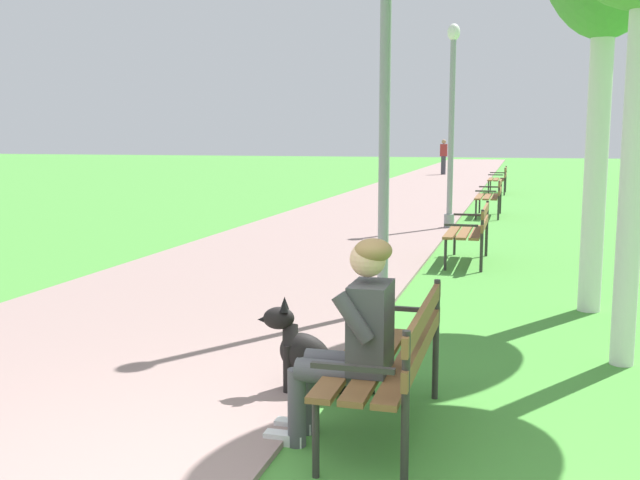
{
  "coord_description": "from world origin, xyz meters",
  "views": [
    {
      "loc": [
        1.12,
        -3.03,
        1.83
      ],
      "look_at": [
        -0.61,
        3.27,
        0.9
      ],
      "focal_mm": 41.21,
      "sensor_mm": 36.0,
      "label": 1
    }
  ],
  "objects_px": {
    "park_bench_furthest": "(499,178)",
    "lamp_post_near": "(385,98)",
    "pedestrian_distant": "(444,157)",
    "park_bench_near": "(393,354)",
    "park_bench_mid": "(472,228)",
    "person_seated_on_near_bench": "(352,334)",
    "dog_black": "(312,359)",
    "lamp_post_mid": "(451,125)",
    "park_bench_far": "(492,194)"
  },
  "relations": [
    {
      "from": "park_bench_far",
      "to": "dog_black",
      "type": "height_order",
      "value": "park_bench_far"
    },
    {
      "from": "park_bench_mid",
      "to": "park_bench_far",
      "type": "xyz_separation_m",
      "value": [
        0.02,
        6.37,
        0.0
      ]
    },
    {
      "from": "park_bench_far",
      "to": "lamp_post_near",
      "type": "distance_m",
      "value": 9.93
    },
    {
      "from": "park_bench_near",
      "to": "park_bench_furthest",
      "type": "bearing_deg",
      "value": 89.96
    },
    {
      "from": "person_seated_on_near_bench",
      "to": "dog_black",
      "type": "relative_size",
      "value": 1.53
    },
    {
      "from": "park_bench_far",
      "to": "park_bench_furthest",
      "type": "bearing_deg",
      "value": 90.37
    },
    {
      "from": "park_bench_mid",
      "to": "lamp_post_near",
      "type": "relative_size",
      "value": 0.35
    },
    {
      "from": "park_bench_furthest",
      "to": "person_seated_on_near_bench",
      "type": "height_order",
      "value": "person_seated_on_near_bench"
    },
    {
      "from": "park_bench_furthest",
      "to": "pedestrian_distant",
      "type": "distance_m",
      "value": 10.86
    },
    {
      "from": "lamp_post_near",
      "to": "pedestrian_distant",
      "type": "xyz_separation_m",
      "value": [
        -2.22,
        27.12,
        -1.35
      ]
    },
    {
      "from": "park_bench_near",
      "to": "park_bench_mid",
      "type": "height_order",
      "value": "same"
    },
    {
      "from": "lamp_post_near",
      "to": "pedestrian_distant",
      "type": "bearing_deg",
      "value": 94.68
    },
    {
      "from": "park_bench_furthest",
      "to": "lamp_post_mid",
      "type": "relative_size",
      "value": 0.38
    },
    {
      "from": "dog_black",
      "to": "lamp_post_mid",
      "type": "xyz_separation_m",
      "value": [
        0.02,
        9.68,
        1.78
      ]
    },
    {
      "from": "park_bench_far",
      "to": "park_bench_furthest",
      "type": "height_order",
      "value": "same"
    },
    {
      "from": "park_bench_mid",
      "to": "pedestrian_distant",
      "type": "xyz_separation_m",
      "value": [
        -2.88,
        23.73,
        0.33
      ]
    },
    {
      "from": "person_seated_on_near_bench",
      "to": "lamp_post_near",
      "type": "xyz_separation_m",
      "value": [
        -0.42,
        3.22,
        1.52
      ]
    },
    {
      "from": "park_bench_mid",
      "to": "lamp_post_mid",
      "type": "height_order",
      "value": "lamp_post_mid"
    },
    {
      "from": "lamp_post_mid",
      "to": "pedestrian_distant",
      "type": "height_order",
      "value": "lamp_post_mid"
    },
    {
      "from": "park_bench_far",
      "to": "lamp_post_mid",
      "type": "distance_m",
      "value": 3.05
    },
    {
      "from": "park_bench_furthest",
      "to": "dog_black",
      "type": "xyz_separation_m",
      "value": [
        -0.68,
        -19.11,
        -0.25
      ]
    },
    {
      "from": "park_bench_mid",
      "to": "park_bench_furthest",
      "type": "bearing_deg",
      "value": 90.12
    },
    {
      "from": "lamp_post_mid",
      "to": "park_bench_far",
      "type": "bearing_deg",
      "value": 74.56
    },
    {
      "from": "person_seated_on_near_bench",
      "to": "lamp_post_mid",
      "type": "relative_size",
      "value": 0.32
    },
    {
      "from": "lamp_post_near",
      "to": "park_bench_near",
      "type": "bearing_deg",
      "value": -78.21
    },
    {
      "from": "park_bench_near",
      "to": "park_bench_mid",
      "type": "xyz_separation_m",
      "value": [
        0.04,
        6.38,
        0.0
      ]
    },
    {
      "from": "lamp_post_near",
      "to": "lamp_post_mid",
      "type": "height_order",
      "value": "lamp_post_near"
    },
    {
      "from": "lamp_post_near",
      "to": "pedestrian_distant",
      "type": "relative_size",
      "value": 2.57
    },
    {
      "from": "park_bench_mid",
      "to": "person_seated_on_near_bench",
      "type": "bearing_deg",
      "value": -92.15
    },
    {
      "from": "park_bench_mid",
      "to": "park_bench_furthest",
      "type": "xyz_separation_m",
      "value": [
        -0.03,
        13.26,
        0.0
      ]
    },
    {
      "from": "dog_black",
      "to": "lamp_post_mid",
      "type": "height_order",
      "value": "lamp_post_mid"
    },
    {
      "from": "park_bench_far",
      "to": "pedestrian_distant",
      "type": "xyz_separation_m",
      "value": [
        -2.9,
        17.36,
        0.33
      ]
    },
    {
      "from": "person_seated_on_near_bench",
      "to": "pedestrian_distant",
      "type": "xyz_separation_m",
      "value": [
        -2.64,
        30.34,
        0.16
      ]
    },
    {
      "from": "dog_black",
      "to": "park_bench_mid",
      "type": "bearing_deg",
      "value": 83.07
    },
    {
      "from": "park_bench_near",
      "to": "person_seated_on_near_bench",
      "type": "height_order",
      "value": "person_seated_on_near_bench"
    },
    {
      "from": "dog_black",
      "to": "pedestrian_distant",
      "type": "relative_size",
      "value": 0.49
    },
    {
      "from": "lamp_post_near",
      "to": "person_seated_on_near_bench",
      "type": "bearing_deg",
      "value": -82.61
    },
    {
      "from": "park_bench_mid",
      "to": "lamp_post_near",
      "type": "bearing_deg",
      "value": -101.1
    },
    {
      "from": "park_bench_furthest",
      "to": "pedestrian_distant",
      "type": "xyz_separation_m",
      "value": [
        -2.86,
        10.47,
        0.33
      ]
    },
    {
      "from": "park_bench_mid",
      "to": "dog_black",
      "type": "distance_m",
      "value": 5.9
    },
    {
      "from": "person_seated_on_near_bench",
      "to": "lamp_post_near",
      "type": "height_order",
      "value": "lamp_post_near"
    },
    {
      "from": "person_seated_on_near_bench",
      "to": "pedestrian_distant",
      "type": "height_order",
      "value": "pedestrian_distant"
    },
    {
      "from": "pedestrian_distant",
      "to": "park_bench_near",
      "type": "bearing_deg",
      "value": -84.61
    },
    {
      "from": "park_bench_far",
      "to": "person_seated_on_near_bench",
      "type": "relative_size",
      "value": 1.2
    },
    {
      "from": "park_bench_furthest",
      "to": "lamp_post_near",
      "type": "distance_m",
      "value": 16.75
    },
    {
      "from": "park_bench_furthest",
      "to": "lamp_post_near",
      "type": "bearing_deg",
      "value": -92.19
    },
    {
      "from": "park_bench_near",
      "to": "dog_black",
      "type": "xyz_separation_m",
      "value": [
        -0.67,
        0.54,
        -0.25
      ]
    },
    {
      "from": "park_bench_furthest",
      "to": "dog_black",
      "type": "height_order",
      "value": "park_bench_furthest"
    },
    {
      "from": "park_bench_mid",
      "to": "park_bench_furthest",
      "type": "height_order",
      "value": "same"
    },
    {
      "from": "park_bench_furthest",
      "to": "lamp_post_near",
      "type": "relative_size",
      "value": 0.35
    }
  ]
}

